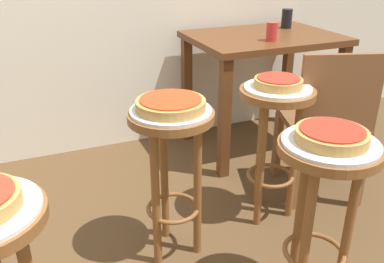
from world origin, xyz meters
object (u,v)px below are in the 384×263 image
Objects in this scene: serving_plate_foreground at (330,143)px; cup_far_edge at (287,19)px; dining_table at (263,55)px; serving_plate_rear at (278,88)px; cup_near_edge at (272,32)px; serving_plate_leftside at (171,111)px; stool_foreground at (323,192)px; wooden_chair at (327,120)px; pizza_rear at (278,82)px; pizza_leftside at (171,104)px; stool_leftside at (172,154)px; pizza_foreground at (332,135)px; stool_rear at (274,126)px.

serving_plate_foreground is 2.61× the size of cup_far_edge.
serving_plate_foreground is at bearing -112.19° from dining_table.
serving_plate_rear is 0.67m from cup_near_edge.
serving_plate_leftside is at bearing -141.22° from cup_far_edge.
cup_far_edge reaches higher than serving_plate_foreground.
serving_plate_leftside is at bearing 129.36° from stool_foreground.
wooden_chair is at bearing 49.81° from stool_foreground.
serving_plate_rear is at bearing 74.32° from stool_foreground.
stool_foreground is at bearing -112.83° from cup_near_edge.
pizza_rear is at bearing 0.00° from serving_plate_rear.
stool_foreground is at bearing -118.72° from cup_far_edge.
serving_plate_rear is (0.56, 0.08, -0.03)m from pizza_leftside.
wooden_chair is at bearing -86.70° from cup_near_edge.
pizza_rear is (0.56, 0.08, 0.22)m from stool_leftside.
serving_plate_rear is (0.16, 0.57, -0.03)m from pizza_foreground.
cup_far_edge reaches higher than dining_table.
wooden_chair is at bearing 49.81° from serving_plate_foreground.
serving_plate_leftside is at bearing -143.45° from cup_near_edge.
cup_far_edge is at bearing 54.29° from serving_plate_rear.
serving_plate_foreground is 1.18× the size of pizza_leftside.
stool_rear is (0.56, 0.08, 0.00)m from stool_leftside.
stool_rear is 6.32× the size of cup_near_edge.
wooden_chair reaches higher than stool_leftside.
cup_near_edge reaches higher than stool_rear.
serving_plate_leftside is 1.05× the size of serving_plate_rear.
pizza_foreground and pizza_leftside have the same top height.
dining_table is at bearing 67.81° from pizza_foreground.
serving_plate_foreground reaches higher than stool_foreground.
dining_table reaches higher than stool_foreground.
pizza_foreground is 0.59m from pizza_rear.
pizza_foreground is at bearing -112.19° from dining_table.
serving_plate_foreground reaches higher than stool_rear.
pizza_foreground is 0.63m from pizza_leftside.
cup_near_edge is at bearing 93.30° from wooden_chair.
cup_near_edge is (0.88, 0.65, 0.10)m from pizza_leftside.
pizza_foreground is 1.24m from cup_near_edge.
pizza_leftside is 0.57m from serving_plate_rear.
wooden_chair is at bearing 49.81° from pizza_foreground.
dining_table is 1.10× the size of wooden_chair.
pizza_leftside is (-0.40, 0.49, 0.03)m from serving_plate_foreground.
cup_near_edge is at bearing 67.17° from serving_plate_foreground.
cup_far_edge reaches higher than pizza_leftside.
pizza_rear is 0.67m from cup_near_edge.
cup_near_edge is at bearing 60.82° from pizza_rear.
cup_far_edge is at bearing 54.29° from pizza_rear.
pizza_leftside reaches higher than serving_plate_foreground.
wooden_chair is at bearing 6.62° from pizza_rear.
wooden_chair is (0.91, 0.12, -0.24)m from serving_plate_leftside.
serving_plate_leftside is 1.11m from cup_near_edge.
pizza_foreground is at bearing -50.64° from pizza_leftside.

